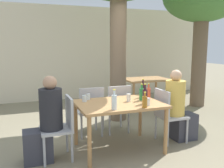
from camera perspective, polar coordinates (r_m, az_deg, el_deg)
ground_plane at (r=4.13m, az=1.52°, el=-14.62°), size 30.00×30.00×0.00m
cafe_building_wall at (r=7.71m, az=-9.98°, el=6.94°), size 10.00×0.08×2.80m
tree_far at (r=7.18m, az=19.95°, el=17.61°), size 2.04×2.04×3.56m
dining_table_front at (r=3.91m, az=1.56°, el=-5.50°), size 1.31×0.97×0.76m
dining_table_back at (r=6.71m, az=7.75°, el=0.41°), size 1.18×0.86×0.76m
patio_chair_0 at (r=3.72m, az=-11.38°, el=-8.93°), size 0.44×0.44×0.91m
patio_chair_1 at (r=4.35m, az=12.51°, el=-6.34°), size 0.44×0.44×0.91m
patio_chair_2 at (r=4.52m, az=-4.99°, el=-5.58°), size 0.44×0.44×0.91m
patio_chair_3 at (r=4.68m, az=1.22°, el=-5.03°), size 0.44×0.44×0.91m
person_seated_0 at (r=3.69m, az=-15.05°, el=-8.80°), size 0.56×0.32×1.23m
person_seated_1 at (r=4.47m, az=15.05°, el=-5.58°), size 0.57×0.33×1.24m
soda_bottle_0 at (r=4.13m, az=8.35°, el=-2.12°), size 0.06×0.06×0.27m
amber_bottle_1 at (r=3.60m, az=7.51°, el=-4.00°), size 0.07×0.07×0.23m
wine_bottle_2 at (r=4.31m, az=7.07°, el=-1.38°), size 0.07×0.07×0.31m
green_bottle_3 at (r=4.07m, az=6.79°, el=-2.25°), size 0.08×0.08×0.27m
wine_bottle_4 at (r=3.84m, az=7.53°, el=-2.71°), size 0.08×0.08×0.31m
water_bottle_5 at (r=3.45m, az=0.50°, el=-4.09°), size 0.08×0.08×0.29m
drinking_glass_0 at (r=3.74m, az=8.13°, el=-4.02°), size 0.07×0.07×0.11m
drinking_glass_1 at (r=3.97m, az=3.83°, el=-3.13°), size 0.07×0.07×0.12m
drinking_glass_2 at (r=3.96m, az=-6.32°, el=-3.32°), size 0.07×0.07×0.10m
drinking_glass_3 at (r=4.10m, az=-5.46°, el=-2.90°), size 0.06×0.06×0.10m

